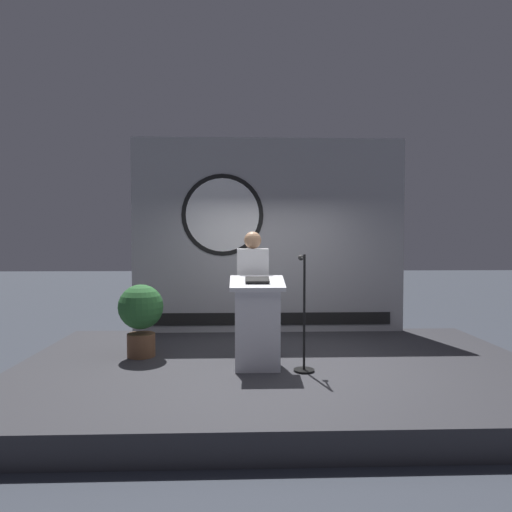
% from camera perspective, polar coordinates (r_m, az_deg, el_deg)
% --- Properties ---
extents(ground_plane, '(40.00, 40.00, 0.00)m').
position_cam_1_polar(ground_plane, '(5.81, 2.85, -16.19)').
color(ground_plane, '#383D47').
extents(stage_platform, '(6.40, 4.00, 0.30)m').
position_cam_1_polar(stage_platform, '(5.76, 2.85, -14.77)').
color(stage_platform, '#333338').
rests_on(stage_platform, ground).
extents(banner_display, '(4.45, 0.12, 3.17)m').
position_cam_1_polar(banner_display, '(7.35, 1.44, 2.60)').
color(banner_display, '#9E9EA3').
rests_on(banner_display, stage_platform).
extents(podium, '(0.64, 0.50, 1.09)m').
position_cam_1_polar(podium, '(5.34, 0.15, -8.60)').
color(podium, silver).
rests_on(podium, stage_platform).
extents(speaker_person, '(0.40, 0.26, 1.62)m').
position_cam_1_polar(speaker_person, '(5.77, -0.42, -4.79)').
color(speaker_person, black).
rests_on(speaker_person, stage_platform).
extents(microphone_stand, '(0.24, 0.46, 1.35)m').
position_cam_1_polar(microphone_stand, '(5.30, 6.08, -9.47)').
color(microphone_stand, black).
rests_on(microphone_stand, stage_platform).
extents(potted_plant, '(0.58, 0.58, 0.94)m').
position_cam_1_polar(potted_plant, '(6.05, -14.43, -7.04)').
color(potted_plant, brown).
rests_on(potted_plant, stage_platform).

